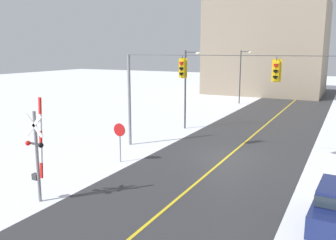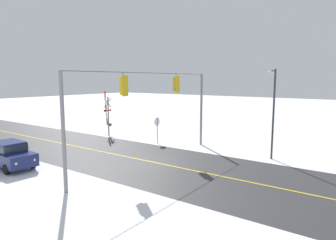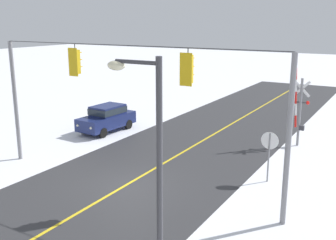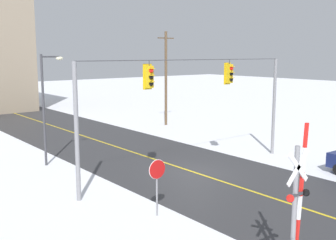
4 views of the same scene
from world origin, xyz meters
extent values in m
plane|color=white|center=(0.00, 0.00, 0.00)|extent=(160.00, 160.00, 0.00)
cube|color=#303033|center=(0.00, 6.00, 0.00)|extent=(9.00, 80.00, 0.01)
cube|color=gold|center=(0.00, 6.00, 0.01)|extent=(0.14, 72.00, 0.01)
cylinder|color=gray|center=(-7.00, 0.00, 3.10)|extent=(0.20, 0.20, 6.20)
cylinder|color=gray|center=(7.00, 0.00, 3.10)|extent=(0.20, 0.20, 6.20)
cylinder|color=#38383D|center=(0.00, 0.00, 6.20)|extent=(14.00, 0.04, 0.04)
cylinder|color=#38383D|center=(-3.03, 0.00, 6.07)|extent=(0.04, 0.04, 0.26)
cube|color=gold|center=(-3.03, 0.00, 5.40)|extent=(0.34, 0.28, 1.08)
cube|color=gold|center=(-3.03, 0.16, 5.40)|extent=(0.52, 0.03, 1.26)
sphere|color=red|center=(-3.03, -0.15, 5.72)|extent=(0.24, 0.24, 0.24)
cube|color=gold|center=(-3.03, -0.22, 5.80)|extent=(0.26, 0.16, 0.03)
sphere|color=black|center=(-3.03, -0.15, 5.40)|extent=(0.24, 0.24, 0.24)
cube|color=gold|center=(-3.03, -0.22, 5.48)|extent=(0.26, 0.16, 0.03)
sphere|color=black|center=(-3.03, -0.15, 5.08)|extent=(0.24, 0.24, 0.24)
cube|color=gold|center=(-3.03, -0.22, 5.16)|extent=(0.26, 0.16, 0.03)
cylinder|color=#38383D|center=(2.68, 0.00, 6.06)|extent=(0.04, 0.04, 0.27)
cube|color=gold|center=(2.68, 0.00, 5.39)|extent=(0.34, 0.28, 1.08)
cube|color=gold|center=(2.68, 0.16, 5.39)|extent=(0.52, 0.03, 1.26)
sphere|color=red|center=(2.68, -0.15, 5.71)|extent=(0.24, 0.24, 0.24)
cube|color=gold|center=(2.68, -0.22, 5.79)|extent=(0.26, 0.16, 0.03)
sphere|color=black|center=(2.68, -0.15, 5.39)|extent=(0.24, 0.24, 0.24)
cube|color=gold|center=(2.68, -0.22, 5.47)|extent=(0.26, 0.16, 0.03)
sphere|color=black|center=(2.68, -0.15, 5.07)|extent=(0.24, 0.24, 0.24)
cube|color=gold|center=(2.68, -0.22, 5.15)|extent=(0.26, 0.16, 0.03)
cylinder|color=gray|center=(-5.34, -3.61, 1.15)|extent=(0.07, 0.07, 2.30)
cylinder|color=#B71414|center=(-5.34, -3.65, 1.95)|extent=(0.76, 0.03, 0.76)
cylinder|color=white|center=(-5.34, -3.63, 1.95)|extent=(0.80, 0.01, 0.80)
cylinder|color=gray|center=(-5.24, -9.89, 2.00)|extent=(0.14, 0.14, 4.00)
cube|color=white|center=(-5.24, -9.94, 3.40)|extent=(0.98, 0.04, 0.98)
cube|color=white|center=(-5.24, -9.94, 3.40)|extent=(0.98, 0.04, 0.98)
cube|color=#38383D|center=(-5.24, -9.93, 2.60)|extent=(0.80, 0.06, 0.08)
sphere|color=red|center=(-5.62, -9.99, 2.60)|extent=(0.22, 0.22, 0.22)
sphere|color=black|center=(-4.86, -9.99, 2.60)|extent=(0.22, 0.22, 0.22)
cube|color=red|center=(-5.04, -9.89, 1.45)|extent=(0.14, 0.08, 0.71)
cube|color=white|center=(-4.99, -9.89, 2.15)|extent=(0.14, 0.08, 0.71)
cube|color=red|center=(-4.95, -9.89, 2.85)|extent=(0.14, 0.08, 0.71)
cube|color=white|center=(-4.91, -9.89, 3.55)|extent=(0.14, 0.08, 0.71)
cube|color=red|center=(-4.86, -9.89, 4.25)|extent=(0.14, 0.08, 0.71)
cube|color=#38383D|center=(-5.42, -9.89, 1.10)|extent=(0.28, 0.20, 0.28)
cube|color=navy|center=(6.47, -6.66, 0.72)|extent=(1.98, 4.19, 0.80)
cube|color=navy|center=(6.46, -6.81, 1.42)|extent=(1.61, 2.21, 0.64)
cube|color=#232D38|center=(6.46, -6.81, 1.42)|extent=(1.65, 2.29, 0.40)
sphere|color=#EFEACC|center=(6.01, -4.56, 0.77)|extent=(0.16, 0.16, 0.16)
sphere|color=#EFEACC|center=(7.15, -4.62, 0.77)|extent=(0.16, 0.16, 0.16)
cylinder|color=black|center=(5.74, -5.35, 0.32)|extent=(0.25, 0.65, 0.64)
cylinder|color=black|center=(7.34, -5.43, 0.32)|extent=(0.25, 0.65, 0.64)
cylinder|color=black|center=(5.60, -7.89, 0.32)|extent=(0.25, 0.65, 0.64)
cylinder|color=#38383D|center=(-5.80, 6.59, 3.25)|extent=(0.14, 0.14, 6.50)
cylinder|color=#38383D|center=(-5.25, 6.59, 6.35)|extent=(1.10, 0.09, 0.09)
ellipsoid|color=beige|center=(-4.70, 6.59, 6.25)|extent=(0.44, 0.28, 0.22)
camera|label=1|loc=(6.44, -20.41, 6.49)|focal=38.27mm
camera|label=2|loc=(15.90, 12.88, 5.78)|focal=31.96mm
camera|label=3|loc=(-10.15, 13.65, 7.22)|focal=43.12mm
camera|label=4|loc=(-14.94, -16.23, 6.50)|focal=43.81mm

